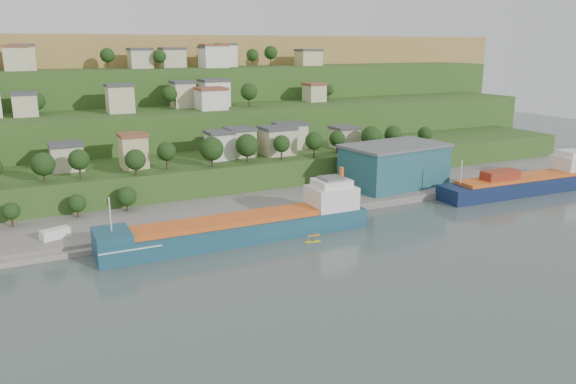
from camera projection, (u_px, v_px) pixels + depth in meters
ground at (311, 241)px, 129.83m from camera, size 500.00×500.00×0.00m
quay at (325, 201)px, 162.69m from camera, size 220.00×26.00×4.00m
pebble_beach at (48, 248)px, 125.22m from camera, size 40.00×18.00×2.40m
hillside at (147, 137)px, 275.92m from camera, size 360.00×210.63×96.00m
cargo_ship_near at (248, 228)px, 130.62m from camera, size 64.06×10.39×16.46m
cargo_ship_far at (527, 184)px, 172.16m from camera, size 58.38×11.89×15.77m
warehouse at (394, 165)px, 171.30m from camera, size 32.91×22.31×12.80m
caravan at (56, 235)px, 125.39m from camera, size 6.94×4.74×2.99m
dinghy at (118, 232)px, 130.69m from camera, size 3.60×1.51×0.71m
kayak_orange at (312, 235)px, 133.20m from camera, size 3.59×1.02×0.89m
kayak_yellow at (313, 241)px, 128.88m from camera, size 3.63×1.56×0.90m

